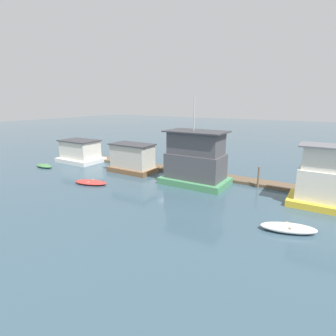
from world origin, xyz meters
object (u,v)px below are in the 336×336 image
object	(u,v)px
houseboat_white	(80,152)
mooring_post_near_left	(258,177)
dinghy_red	(91,182)
dinghy_white	(288,228)
houseboat_brown	(133,158)
dinghy_green	(44,166)
houseboat_green	(196,160)

from	to	relation	value
houseboat_white	mooring_post_near_left	bearing A→B (deg)	3.09
dinghy_red	dinghy_white	size ratio (longest dim) A/B	1.02
houseboat_white	houseboat_brown	world-z (taller)	houseboat_brown
houseboat_brown	mooring_post_near_left	bearing A→B (deg)	6.49
dinghy_green	dinghy_red	world-z (taller)	dinghy_green
dinghy_green	dinghy_white	size ratio (longest dim) A/B	0.77
houseboat_white	mooring_post_near_left	xyz separation A→B (m)	(23.67, 1.28, -0.33)
dinghy_green	houseboat_green	bearing A→B (deg)	11.46
houseboat_green	dinghy_green	xyz separation A→B (m)	(-19.36, -3.92, -2.24)
dinghy_green	mooring_post_near_left	bearing A→B (deg)	13.19
houseboat_white	dinghy_white	world-z (taller)	houseboat_white
dinghy_green	dinghy_red	bearing A→B (deg)	-9.69
dinghy_green	dinghy_white	distance (m)	29.01
dinghy_red	mooring_post_near_left	xyz separation A→B (m)	(14.68, 7.68, 0.87)
dinghy_green	dinghy_white	xyz separation A→B (m)	(28.94, -2.09, 0.08)
houseboat_white	dinghy_white	distance (m)	28.30
dinghy_green	dinghy_red	distance (m)	10.60
dinghy_white	mooring_post_near_left	bearing A→B (deg)	115.47
houseboat_white	dinghy_red	xyz separation A→B (m)	(8.99, -6.40, -1.21)
houseboat_brown	dinghy_red	xyz separation A→B (m)	(-0.52, -6.07, -1.41)
houseboat_green	dinghy_white	bearing A→B (deg)	-32.12
houseboat_white	dinghy_red	bearing A→B (deg)	-35.45
mooring_post_near_left	dinghy_red	bearing A→B (deg)	-152.40
houseboat_white	dinghy_white	xyz separation A→B (m)	(27.47, -6.70, -1.13)
houseboat_green	houseboat_white	bearing A→B (deg)	177.79
houseboat_green	dinghy_red	distance (m)	10.82
houseboat_brown	mooring_post_near_left	world-z (taller)	houseboat_brown
houseboat_brown	houseboat_green	distance (m)	8.43
houseboat_white	mooring_post_near_left	world-z (taller)	houseboat_white
houseboat_white	dinghy_white	bearing A→B (deg)	-13.71
houseboat_brown	houseboat_green	xyz separation A→B (m)	(8.39, -0.36, 0.83)
houseboat_green	dinghy_green	world-z (taller)	houseboat_green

